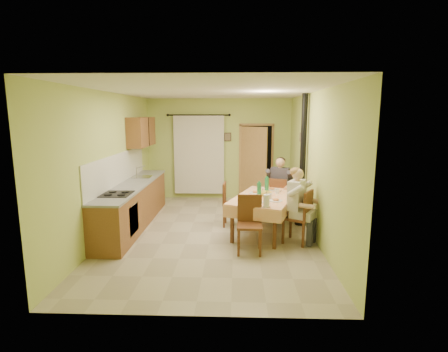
{
  "coord_description": "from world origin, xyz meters",
  "views": [
    {
      "loc": [
        0.5,
        -6.78,
        2.37
      ],
      "look_at": [
        0.25,
        0.1,
        1.15
      ],
      "focal_mm": 28.0,
      "sensor_mm": 36.0,
      "label": 1
    }
  ],
  "objects_px": {
    "chair_near": "(249,236)",
    "chair_right": "(298,228)",
    "dining_table": "(264,215)",
    "man_right": "(298,197)",
    "stove_flue": "(302,178)",
    "chair_far": "(279,206)",
    "man_far": "(280,181)",
    "chair_left": "(232,213)"
  },
  "relations": [
    {
      "from": "chair_near",
      "to": "chair_right",
      "type": "height_order",
      "value": "chair_right"
    },
    {
      "from": "chair_right",
      "to": "dining_table",
      "type": "bearing_deg",
      "value": 76.92
    },
    {
      "from": "man_right",
      "to": "stove_flue",
      "type": "height_order",
      "value": "stove_flue"
    },
    {
      "from": "stove_flue",
      "to": "chair_far",
      "type": "bearing_deg",
      "value": 136.5
    },
    {
      "from": "chair_far",
      "to": "man_far",
      "type": "height_order",
      "value": "man_far"
    },
    {
      "from": "chair_right",
      "to": "chair_far",
      "type": "bearing_deg",
      "value": 35.87
    },
    {
      "from": "dining_table",
      "to": "stove_flue",
      "type": "bearing_deg",
      "value": 54.61
    },
    {
      "from": "chair_left",
      "to": "man_far",
      "type": "distance_m",
      "value": 1.35
    },
    {
      "from": "chair_right",
      "to": "stove_flue",
      "type": "bearing_deg",
      "value": 16.59
    },
    {
      "from": "dining_table",
      "to": "chair_near",
      "type": "relative_size",
      "value": 2.08
    },
    {
      "from": "man_right",
      "to": "dining_table",
      "type": "bearing_deg",
      "value": 76.67
    },
    {
      "from": "chair_far",
      "to": "chair_near",
      "type": "bearing_deg",
      "value": -89.72
    },
    {
      "from": "chair_left",
      "to": "stove_flue",
      "type": "height_order",
      "value": "stove_flue"
    },
    {
      "from": "chair_right",
      "to": "stove_flue",
      "type": "xyz_separation_m",
      "value": [
        0.26,
        1.12,
        0.73
      ]
    },
    {
      "from": "man_right",
      "to": "stove_flue",
      "type": "relative_size",
      "value": 0.5
    },
    {
      "from": "dining_table",
      "to": "chair_near",
      "type": "bearing_deg",
      "value": -88.47
    },
    {
      "from": "man_far",
      "to": "stove_flue",
      "type": "distance_m",
      "value": 0.61
    },
    {
      "from": "dining_table",
      "to": "chair_right",
      "type": "bearing_deg",
      "value": -22.93
    },
    {
      "from": "chair_far",
      "to": "man_far",
      "type": "bearing_deg",
      "value": 90.0
    },
    {
      "from": "man_far",
      "to": "man_right",
      "type": "relative_size",
      "value": 1.0
    },
    {
      "from": "chair_near",
      "to": "chair_far",
      "type": "bearing_deg",
      "value": -108.65
    },
    {
      "from": "man_far",
      "to": "man_right",
      "type": "bearing_deg",
      "value": -63.71
    },
    {
      "from": "dining_table",
      "to": "chair_far",
      "type": "bearing_deg",
      "value": 87.13
    },
    {
      "from": "chair_near",
      "to": "man_far",
      "type": "xyz_separation_m",
      "value": [
        0.75,
        2.02,
        0.59
      ]
    },
    {
      "from": "chair_far",
      "to": "chair_left",
      "type": "relative_size",
      "value": 1.02
    },
    {
      "from": "dining_table",
      "to": "chair_right",
      "type": "distance_m",
      "value": 0.79
    },
    {
      "from": "dining_table",
      "to": "chair_left",
      "type": "distance_m",
      "value": 0.8
    },
    {
      "from": "chair_far",
      "to": "chair_left",
      "type": "height_order",
      "value": "chair_far"
    },
    {
      "from": "chair_left",
      "to": "stove_flue",
      "type": "xyz_separation_m",
      "value": [
        1.5,
        0.14,
        0.74
      ]
    },
    {
      "from": "chair_near",
      "to": "man_far",
      "type": "height_order",
      "value": "man_far"
    },
    {
      "from": "stove_flue",
      "to": "chair_left",
      "type": "bearing_deg",
      "value": -174.67
    },
    {
      "from": "chair_left",
      "to": "stove_flue",
      "type": "distance_m",
      "value": 1.68
    },
    {
      "from": "man_far",
      "to": "man_right",
      "type": "distance_m",
      "value": 1.54
    },
    {
      "from": "man_right",
      "to": "chair_near",
      "type": "bearing_deg",
      "value": 147.93
    },
    {
      "from": "dining_table",
      "to": "chair_right",
      "type": "xyz_separation_m",
      "value": [
        0.58,
        -0.53,
        -0.09
      ]
    },
    {
      "from": "chair_right",
      "to": "man_right",
      "type": "distance_m",
      "value": 0.59
    },
    {
      "from": "chair_near",
      "to": "stove_flue",
      "type": "relative_size",
      "value": 0.35
    },
    {
      "from": "chair_far",
      "to": "chair_right",
      "type": "xyz_separation_m",
      "value": [
        0.17,
        -1.53,
        0.0
      ]
    },
    {
      "from": "chair_left",
      "to": "man_far",
      "type": "relative_size",
      "value": 0.67
    },
    {
      "from": "chair_far",
      "to": "chair_near",
      "type": "distance_m",
      "value": 2.14
    },
    {
      "from": "chair_far",
      "to": "stove_flue",
      "type": "bearing_deg",
      "value": -22.91
    },
    {
      "from": "chair_left",
      "to": "stove_flue",
      "type": "bearing_deg",
      "value": 99.56
    }
  ]
}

